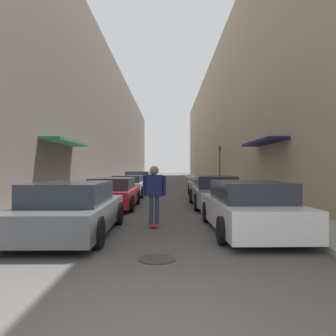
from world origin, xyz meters
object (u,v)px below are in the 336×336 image
(manhole_cover, at_px, (157,259))
(skateboarder, at_px, (154,189))
(parked_car_left_0, at_px, (72,209))
(parked_car_left_3, at_px, (138,181))
(parked_car_left_1, at_px, (113,193))
(parked_car_right_0, at_px, (248,208))
(parked_car_right_1, at_px, (214,192))
(parked_car_left_2, at_px, (129,186))
(parked_car_left_5, at_px, (146,178))
(parked_car_right_2, at_px, (205,186))
(parked_car_left_4, at_px, (142,180))
(traffic_light, at_px, (220,161))

(manhole_cover, bearing_deg, skateboarder, 93.19)
(parked_car_left_0, bearing_deg, manhole_cover, -44.64)
(parked_car_left_0, height_order, parked_car_left_3, parked_car_left_3)
(parked_car_left_1, xyz_separation_m, parked_car_left_3, (0.00, 11.19, 0.06))
(parked_car_left_1, xyz_separation_m, parked_car_right_0, (4.39, -5.13, 0.03))
(parked_car_left_3, bearing_deg, parked_car_left_1, -90.03)
(parked_car_right_1, bearing_deg, parked_car_left_3, 111.56)
(parked_car_left_2, xyz_separation_m, parked_car_left_5, (0.02, 15.70, 0.00))
(parked_car_right_1, bearing_deg, skateboarder, -117.13)
(parked_car_right_0, bearing_deg, parked_car_right_2, 89.40)
(parked_car_right_2, relative_size, skateboarder, 2.39)
(parked_car_left_5, relative_size, parked_car_right_0, 0.96)
(parked_car_left_0, distance_m, parked_car_left_1, 5.52)
(parked_car_left_2, height_order, parked_car_right_0, parked_car_right_0)
(parked_car_left_4, distance_m, traffic_light, 7.20)
(parked_car_left_3, relative_size, traffic_light, 1.25)
(parked_car_left_0, bearing_deg, parked_car_right_1, 53.19)
(parked_car_left_4, relative_size, parked_car_right_1, 0.89)
(parked_car_left_2, xyz_separation_m, traffic_light, (6.88, 9.50, 1.67))
(parked_car_left_4, relative_size, parked_car_left_5, 0.87)
(parked_car_right_1, bearing_deg, traffic_light, 80.12)
(parked_car_right_0, relative_size, skateboarder, 2.78)
(parked_car_left_2, bearing_deg, traffic_light, 54.07)
(parked_car_left_1, xyz_separation_m, skateboarder, (1.90, -4.31, 0.46))
(parked_car_left_2, bearing_deg, parked_car_left_0, -90.41)
(parked_car_left_0, bearing_deg, traffic_light, 71.33)
(parked_car_left_4, xyz_separation_m, traffic_light, (6.95, -0.88, 1.67))
(parked_car_left_3, bearing_deg, parked_car_left_5, 90.07)
(manhole_cover, bearing_deg, parked_car_right_2, 79.68)
(parked_car_left_1, bearing_deg, parked_car_right_2, 51.07)
(parked_car_right_0, distance_m, skateboarder, 2.66)
(skateboarder, distance_m, manhole_cover, 3.55)
(parked_car_left_3, height_order, parked_car_left_5, parked_car_left_3)
(parked_car_left_1, relative_size, parked_car_left_4, 1.09)
(manhole_cover, bearing_deg, parked_car_right_0, 48.06)
(parked_car_left_4, bearing_deg, parked_car_right_1, -74.31)
(parked_car_left_4, relative_size, manhole_cover, 5.75)
(parked_car_left_1, relative_size, parked_car_left_5, 0.95)
(parked_car_left_3, bearing_deg, skateboarder, -83.03)
(parked_car_left_1, bearing_deg, parked_car_left_5, 90.02)
(parked_car_right_1, bearing_deg, parked_car_left_4, 105.69)
(parked_car_right_1, height_order, traffic_light, traffic_light)
(parked_car_left_0, bearing_deg, parked_car_left_3, 89.62)
(parked_car_left_2, bearing_deg, parked_car_left_4, 90.36)
(parked_car_left_1, height_order, skateboarder, skateboarder)
(parked_car_left_2, height_order, parked_car_left_4, parked_car_left_4)
(parked_car_left_5, distance_m, manhole_cover, 29.05)
(parked_car_right_0, distance_m, manhole_cover, 3.50)
(parked_car_right_2, distance_m, skateboarder, 10.23)
(parked_car_left_0, bearing_deg, parked_car_left_5, 89.79)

